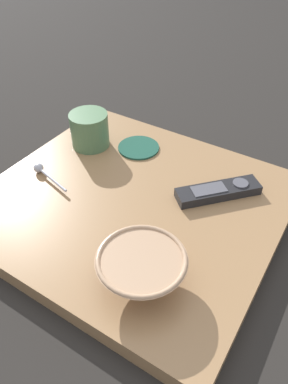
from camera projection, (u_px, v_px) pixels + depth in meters
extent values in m
plane|color=black|center=(133.00, 211.00, 0.79)|extent=(6.00, 6.00, 0.00)
cube|color=#936D47|center=(132.00, 204.00, 0.77)|extent=(0.54, 0.59, 0.04)
cylinder|color=tan|center=(142.00, 279.00, 0.60)|extent=(0.07, 0.07, 0.01)
cone|color=tan|center=(142.00, 269.00, 0.58)|extent=(0.15, 0.15, 0.05)
torus|color=tan|center=(142.00, 259.00, 0.57)|extent=(0.14, 0.14, 0.01)
cylinder|color=#4C724C|center=(90.00, 130.00, 0.88)|extent=(0.09, 0.09, 0.08)
cylinder|color=#A3A5B2|center=(53.00, 180.00, 0.79)|extent=(0.03, 0.10, 0.01)
sphere|color=#A3A5B2|center=(39.00, 168.00, 0.82)|extent=(0.02, 0.02, 0.02)
cube|color=black|center=(218.00, 191.00, 0.76)|extent=(0.16, 0.15, 0.02)
cylinder|color=#4C4C54|center=(241.00, 183.00, 0.76)|extent=(0.03, 0.03, 0.00)
cube|color=#4C4C54|center=(209.00, 189.00, 0.75)|extent=(0.07, 0.07, 0.00)
cylinder|color=#194738|center=(139.00, 148.00, 0.90)|extent=(0.10, 0.10, 0.01)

